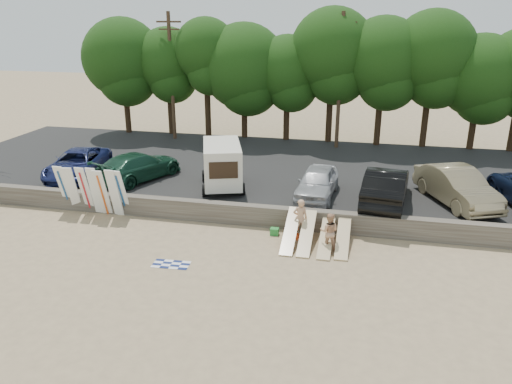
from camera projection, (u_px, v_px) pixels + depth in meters
ground at (261, 255)px, 20.93m from camera, size 120.00×120.00×0.00m
seawall at (274, 217)px, 23.52m from camera, size 44.00×0.50×1.00m
parking_lot at (297, 173)px, 30.46m from camera, size 44.00×14.50×0.70m
treeline at (312, 61)px, 34.86m from camera, size 33.63×6.49×9.39m
utility_poles at (340, 79)px, 33.39m from camera, size 25.80×0.26×9.00m
box_trailer at (222, 163)px, 26.40m from camera, size 3.04×4.20×2.42m
car_0 at (78, 164)px, 28.44m from camera, size 3.39×5.80×1.52m
car_1 at (138, 166)px, 27.93m from camera, size 4.06×5.78×1.55m
car_2 at (317, 182)px, 25.29m from camera, size 2.10×4.60×1.53m
car_3 at (386, 186)px, 24.36m from camera, size 2.54×5.67×1.81m
car_4 at (457, 186)px, 24.35m from camera, size 3.87×5.67×1.77m
surfboard_upright_0 at (64, 188)px, 25.10m from camera, size 0.51×0.81×2.51m
surfboard_upright_1 at (72, 189)px, 24.91m from camera, size 0.59×0.86×2.51m
surfboard_upright_2 at (85, 190)px, 24.78m from camera, size 0.53×0.74×2.53m
surfboard_upright_3 at (95, 191)px, 24.62m from camera, size 0.50×0.63×2.55m
surfboard_upright_4 at (102, 193)px, 24.45m from camera, size 0.53×0.83×2.50m
surfboard_upright_5 at (114, 193)px, 24.37m from camera, size 0.52×0.70×2.54m
surfboard_upright_6 at (121, 193)px, 24.44m from camera, size 0.56×0.87×2.50m
surfboard_low_0 at (291, 231)px, 21.84m from camera, size 0.56×2.82×1.16m
surfboard_low_1 at (307, 233)px, 21.73m from camera, size 0.56×2.86×1.05m
surfboard_low_2 at (326, 237)px, 21.59m from camera, size 0.56×2.92×0.84m
surfboard_low_3 at (343, 236)px, 21.55m from camera, size 0.56×2.89×0.93m
beachgoer_a at (300, 218)px, 22.35m from camera, size 0.75×0.59×1.80m
beachgoer_b at (329, 231)px, 21.16m from camera, size 0.81×0.63×1.65m
cooler at (274, 231)px, 22.76m from camera, size 0.39×0.31×0.32m
gear_bag at (297, 236)px, 22.38m from camera, size 0.37×0.34×0.22m
beach_towel at (171, 264)px, 20.11m from camera, size 1.58×1.58×0.00m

